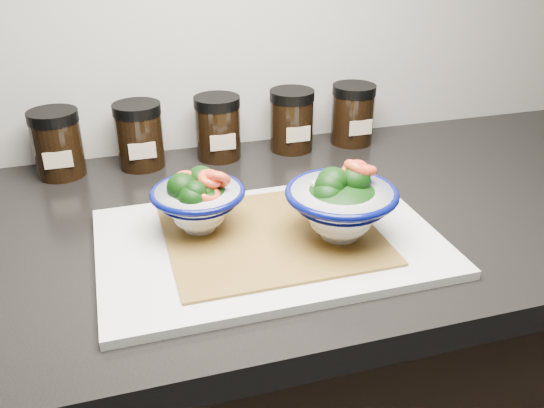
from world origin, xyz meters
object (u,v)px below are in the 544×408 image
object	(u,v)px
bowl_right	(341,203)
spice_jar_c	(218,127)
spice_jar_a	(57,143)
cutting_board	(269,242)
bowl_left	(198,201)
spice_jar_e	(353,114)
spice_jar_d	(292,120)
spice_jar_b	(139,135)

from	to	relation	value
bowl_right	spice_jar_c	size ratio (longest dim) A/B	1.31
spice_jar_a	spice_jar_c	xyz separation A→B (m)	(0.27, 0.00, 0.00)
cutting_board	bowl_left	size ratio (longest dim) A/B	3.53
spice_jar_e	spice_jar_d	bearing A→B (deg)	180.00
bowl_left	spice_jar_a	xyz separation A→B (m)	(-0.19, 0.28, -0.00)
spice_jar_a	spice_jar_b	bearing A→B (deg)	0.00
bowl_left	bowl_right	world-z (taller)	bowl_right
spice_jar_a	spice_jar_b	xyz separation A→B (m)	(0.13, 0.00, 0.00)
bowl_left	bowl_right	size ratio (longest dim) A/B	0.86
cutting_board	spice_jar_c	bearing A→B (deg)	89.95
spice_jar_b	spice_jar_e	world-z (taller)	same
cutting_board	spice_jar_b	xyz separation A→B (m)	(-0.14, 0.32, 0.05)
cutting_board	spice_jar_b	size ratio (longest dim) A/B	3.98
cutting_board	spice_jar_a	world-z (taller)	spice_jar_a
cutting_board	spice_jar_a	xyz separation A→B (m)	(-0.27, 0.32, 0.05)
bowl_right	spice_jar_c	world-z (taller)	bowl_right
spice_jar_b	spice_jar_c	xyz separation A→B (m)	(0.14, 0.00, 0.00)
spice_jar_a	cutting_board	bearing A→B (deg)	-50.05
bowl_right	spice_jar_d	world-z (taller)	bowl_right
spice_jar_c	spice_jar_e	distance (m)	0.26
bowl_left	spice_jar_c	world-z (taller)	spice_jar_c
spice_jar_a	spice_jar_b	distance (m)	0.13
bowl_left	spice_jar_d	distance (m)	0.36
cutting_board	bowl_left	bearing A→B (deg)	150.96
spice_jar_a	spice_jar_e	world-z (taller)	same
bowl_left	spice_jar_c	xyz separation A→B (m)	(0.09, 0.28, -0.00)
bowl_left	spice_jar_b	world-z (taller)	spice_jar_b
spice_jar_e	spice_jar_b	bearing A→B (deg)	180.00
spice_jar_a	spice_jar_c	size ratio (longest dim) A/B	1.00
bowl_left	spice_jar_d	size ratio (longest dim) A/B	1.13
bowl_left	bowl_right	bearing A→B (deg)	-22.03
bowl_left	bowl_right	distance (m)	0.19
bowl_right	spice_jar_d	distance (m)	0.35
bowl_left	spice_jar_a	bearing A→B (deg)	123.95
spice_jar_d	spice_jar_b	bearing A→B (deg)	180.00
spice_jar_a	bowl_right	bearing A→B (deg)	-43.87
bowl_right	spice_jar_d	bearing A→B (deg)	82.08
bowl_left	spice_jar_c	distance (m)	0.29
spice_jar_c	spice_jar_d	size ratio (longest dim) A/B	1.00
cutting_board	spice_jar_e	world-z (taller)	spice_jar_e
spice_jar_e	spice_jar_c	bearing A→B (deg)	180.00
cutting_board	spice_jar_d	bearing A→B (deg)	66.84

